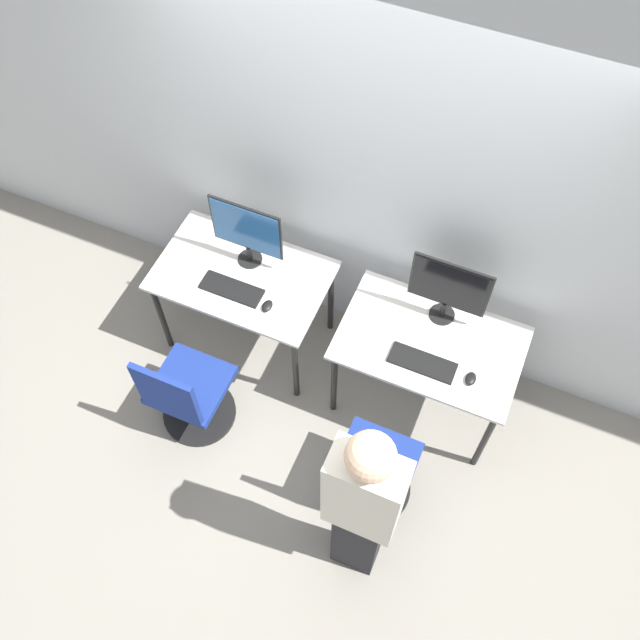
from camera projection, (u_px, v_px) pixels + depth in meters
ground_plane at (312, 407)px, 4.75m from camera, size 20.00×20.00×0.00m
wall_back at (367, 178)px, 3.96m from camera, size 12.00×0.05×2.80m
desk_left at (243, 282)px, 4.49m from camera, size 1.07×0.68×0.74m
monitor_left at (247, 231)px, 4.24m from camera, size 0.46×0.15×0.49m
keyboard_left at (232, 289)px, 4.35m from camera, size 0.39×0.14×0.02m
mouse_left at (267, 306)px, 4.27m from camera, size 0.06×0.09×0.03m
office_chair_left at (188, 396)px, 4.40m from camera, size 0.48×0.48×0.88m
desk_right at (429, 349)px, 4.23m from camera, size 1.07×0.68×0.74m
monitor_right at (449, 288)px, 4.02m from camera, size 0.46×0.15×0.49m
keyboard_right at (422, 363)px, 4.08m from camera, size 0.39×0.14×0.02m
mouse_right at (471, 379)px, 4.01m from camera, size 0.06×0.09×0.03m
office_chair_right at (372, 476)px, 4.13m from camera, size 0.48×0.48×0.88m
person_right at (362, 506)px, 3.45m from camera, size 0.36×0.22×1.69m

